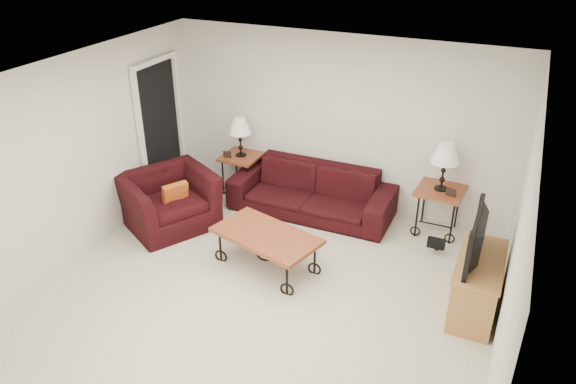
# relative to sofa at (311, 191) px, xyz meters

# --- Properties ---
(ground) EXTENTS (5.00, 5.00, 0.00)m
(ground) POSITION_rel_sofa_xyz_m (0.22, -2.02, -0.34)
(ground) COLOR beige
(ground) RESTS_ON ground
(wall_back) EXTENTS (5.00, 0.02, 2.50)m
(wall_back) POSITION_rel_sofa_xyz_m (0.22, 0.48, 0.91)
(wall_back) COLOR silver
(wall_back) RESTS_ON ground
(wall_front) EXTENTS (5.00, 0.02, 2.50)m
(wall_front) POSITION_rel_sofa_xyz_m (0.22, -4.52, 0.91)
(wall_front) COLOR silver
(wall_front) RESTS_ON ground
(wall_left) EXTENTS (0.02, 5.00, 2.50)m
(wall_left) POSITION_rel_sofa_xyz_m (-2.28, -2.02, 0.91)
(wall_left) COLOR silver
(wall_left) RESTS_ON ground
(wall_right) EXTENTS (0.02, 5.00, 2.50)m
(wall_right) POSITION_rel_sofa_xyz_m (2.72, -2.02, 0.91)
(wall_right) COLOR silver
(wall_right) RESTS_ON ground
(ceiling) EXTENTS (5.00, 5.00, 0.00)m
(ceiling) POSITION_rel_sofa_xyz_m (0.22, -2.02, 2.16)
(ceiling) COLOR white
(ceiling) RESTS_ON wall_back
(doorway) EXTENTS (0.08, 0.94, 2.04)m
(doorway) POSITION_rel_sofa_xyz_m (-2.25, -0.37, 0.68)
(doorway) COLOR black
(doorway) RESTS_ON ground
(sofa) EXTENTS (2.33, 0.91, 0.68)m
(sofa) POSITION_rel_sofa_xyz_m (0.00, 0.00, 0.00)
(sofa) COLOR black
(sofa) RESTS_ON ground
(side_table_left) EXTENTS (0.57, 0.57, 0.61)m
(side_table_left) POSITION_rel_sofa_xyz_m (-1.23, 0.18, -0.04)
(side_table_left) COLOR #984826
(side_table_left) RESTS_ON ground
(side_table_right) EXTENTS (0.64, 0.64, 0.65)m
(side_table_right) POSITION_rel_sofa_xyz_m (1.76, 0.18, -0.01)
(side_table_right) COLOR #984826
(side_table_right) RESTS_ON ground
(lamp_left) EXTENTS (0.35, 0.35, 0.61)m
(lamp_left) POSITION_rel_sofa_xyz_m (-1.23, 0.18, 0.57)
(lamp_left) COLOR black
(lamp_left) RESTS_ON side_table_left
(lamp_right) EXTENTS (0.40, 0.40, 0.65)m
(lamp_right) POSITION_rel_sofa_xyz_m (1.76, 0.18, 0.64)
(lamp_right) COLOR black
(lamp_right) RESTS_ON side_table_right
(photo_frame_left) EXTENTS (0.12, 0.03, 0.10)m
(photo_frame_left) POSITION_rel_sofa_xyz_m (-1.38, 0.03, 0.32)
(photo_frame_left) COLOR black
(photo_frame_left) RESTS_ON side_table_left
(photo_frame_right) EXTENTS (0.13, 0.05, 0.11)m
(photo_frame_right) POSITION_rel_sofa_xyz_m (1.91, 0.03, 0.37)
(photo_frame_right) COLOR black
(photo_frame_right) RESTS_ON side_table_right
(coffee_table) EXTENTS (1.42, 1.01, 0.48)m
(coffee_table) POSITION_rel_sofa_xyz_m (0.01, -1.50, -0.10)
(coffee_table) COLOR #984826
(coffee_table) RESTS_ON ground
(armchair) EXTENTS (1.47, 1.53, 0.76)m
(armchair) POSITION_rel_sofa_xyz_m (-1.66, -1.12, 0.04)
(armchair) COLOR black
(armchair) RESTS_ON ground
(throw_pillow) EXTENTS (0.25, 0.34, 0.34)m
(throw_pillow) POSITION_rel_sofa_xyz_m (-1.51, -1.17, 0.18)
(throw_pillow) COLOR #B53B17
(throw_pillow) RESTS_ON armchair
(tv_stand) EXTENTS (0.44, 1.07, 0.64)m
(tv_stand) POSITION_rel_sofa_xyz_m (2.45, -1.30, -0.02)
(tv_stand) COLOR #A2813C
(tv_stand) RESTS_ON ground
(television) EXTENTS (0.13, 0.96, 0.55)m
(television) POSITION_rel_sofa_xyz_m (2.43, -1.30, 0.58)
(television) COLOR black
(television) RESTS_ON tv_stand
(backpack) EXTENTS (0.40, 0.35, 0.44)m
(backpack) POSITION_rel_sofa_xyz_m (1.86, -0.29, -0.12)
(backpack) COLOR black
(backpack) RESTS_ON ground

